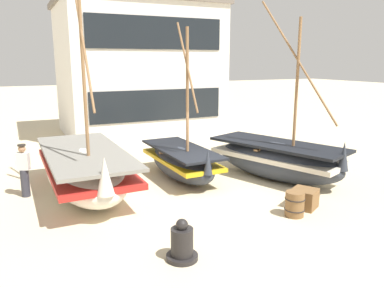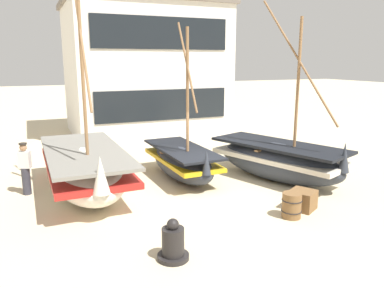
% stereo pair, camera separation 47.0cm
% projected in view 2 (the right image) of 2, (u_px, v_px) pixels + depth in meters
% --- Properties ---
extents(ground_plane, '(120.00, 120.00, 0.00)m').
position_uv_depth(ground_plane, '(204.00, 192.00, 12.40)').
color(ground_plane, beige).
extents(fishing_boat_near_left, '(1.65, 4.16, 5.48)m').
position_uv_depth(fishing_boat_near_left, '(182.00, 161.00, 13.68)').
color(fishing_boat_near_left, '#2D333D').
rests_on(fishing_boat_near_left, ground).
extents(fishing_boat_centre_large, '(2.41, 5.95, 7.62)m').
position_uv_depth(fishing_boat_centre_large, '(85.00, 169.00, 12.23)').
color(fishing_boat_centre_large, silver).
rests_on(fishing_boat_centre_large, ground).
extents(fishing_boat_far_right, '(3.36, 5.24, 6.21)m').
position_uv_depth(fishing_boat_far_right, '(278.00, 160.00, 13.46)').
color(fishing_boat_far_right, '#2D333D').
rests_on(fishing_boat_far_right, ground).
extents(fisherman_by_hull, '(0.42, 0.34, 1.68)m').
position_uv_depth(fisherman_by_hull, '(25.00, 169.00, 11.99)').
color(fisherman_by_hull, '#33333D').
rests_on(fisherman_by_hull, ground).
extents(capstan_winch, '(0.69, 0.69, 0.93)m').
position_uv_depth(capstan_winch, '(173.00, 244.00, 8.12)').
color(capstan_winch, black).
rests_on(capstan_winch, ground).
extents(wooden_barrel, '(0.56, 0.56, 0.70)m').
position_uv_depth(wooden_barrel, '(292.00, 205.00, 10.30)').
color(wooden_barrel, brown).
rests_on(wooden_barrel, ground).
extents(cargo_crate, '(0.92, 0.92, 0.56)m').
position_uv_depth(cargo_crate, '(302.00, 200.00, 10.89)').
color(cargo_crate, brown).
rests_on(cargo_crate, ground).
extents(harbor_building_main, '(8.72, 6.99, 7.45)m').
position_uv_depth(harbor_building_main, '(144.00, 69.00, 22.15)').
color(harbor_building_main, white).
rests_on(harbor_building_main, ground).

